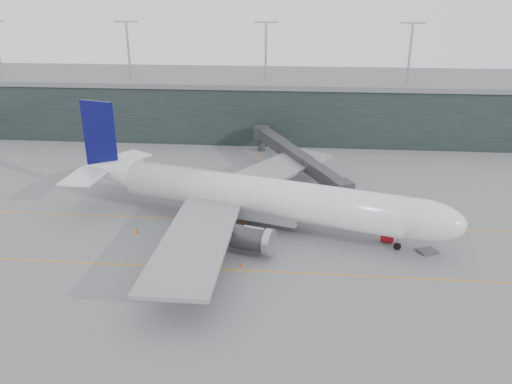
{
  "coord_description": "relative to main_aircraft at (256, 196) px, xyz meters",
  "views": [
    {
      "loc": [
        14.29,
        -79.41,
        35.19
      ],
      "look_at": [
        7.35,
        -4.0,
        5.32
      ],
      "focal_mm": 35.0,
      "sensor_mm": 36.0,
      "label": 1
    }
  ],
  "objects": [
    {
      "name": "baggage_dolly",
      "position": [
        26.0,
        -6.79,
        -5.0
      ],
      "size": [
        3.29,
        3.02,
        0.27
      ],
      "primitive_type": "cube",
      "rotation": [
        0.0,
        0.0,
        0.42
      ],
      "color": "#3D3E43",
      "rests_on": "ground"
    },
    {
      "name": "cone_nose",
      "position": [
        24.9,
        -2.01,
        -4.85
      ],
      "size": [
        0.4,
        0.4,
        0.63
      ],
      "primitive_type": "cone",
      "color": "#ED370D",
      "rests_on": "ground"
    },
    {
      "name": "cone_wing_stbd",
      "position": [
        -0.8,
        -13.55,
        -4.81
      ],
      "size": [
        0.45,
        0.45,
        0.71
      ],
      "primitive_type": "cone",
      "color": "red",
      "rests_on": "ground"
    },
    {
      "name": "ground",
      "position": [
        -7.49,
        5.52,
        -5.16
      ],
      "size": [
        320.0,
        320.0,
        0.0
      ],
      "primitive_type": "plane",
      "color": "slate",
      "rests_on": "ground"
    },
    {
      "name": "cone_wing_port",
      "position": [
        2.62,
        17.33,
        -4.77
      ],
      "size": [
        0.49,
        0.49,
        0.79
      ],
      "primitive_type": "cone",
      "color": "orange",
      "rests_on": "ground"
    },
    {
      "name": "main_aircraft",
      "position": [
        0.0,
        0.0,
        0.0
      ],
      "size": [
        64.4,
        59.22,
        18.4
      ],
      "rotation": [
        0.0,
        0.0,
        -0.29
      ],
      "color": "silver",
      "rests_on": "ground"
    },
    {
      "name": "terminal",
      "position": [
        -7.5,
        63.51,
        2.46
      ],
      "size": [
        240.0,
        36.0,
        29.0
      ],
      "color": "black",
      "rests_on": "ground"
    },
    {
      "name": "taxiline_b",
      "position": [
        -7.49,
        -14.48,
        -5.15
      ],
      "size": [
        160.0,
        0.25,
        0.02
      ],
      "primitive_type": "cube",
      "color": "orange",
      "rests_on": "ground"
    },
    {
      "name": "uld_a",
      "position": [
        -12.04,
        14.92,
        -4.07
      ],
      "size": [
        2.48,
        2.09,
        2.08
      ],
      "rotation": [
        0.0,
        0.0,
        0.12
      ],
      "color": "#313236",
      "rests_on": "ground"
    },
    {
      "name": "cone_tail",
      "position": [
        -18.67,
        -4.44,
        -4.77
      ],
      "size": [
        0.5,
        0.5,
        0.79
      ],
      "primitive_type": "cone",
      "color": "orange",
      "rests_on": "ground"
    },
    {
      "name": "uld_c",
      "position": [
        -7.31,
        15.19,
        -4.23
      ],
      "size": [
        2.26,
        1.97,
        1.78
      ],
      "rotation": [
        0.0,
        0.0,
        0.23
      ],
      "color": "#313236",
      "rests_on": "ground"
    },
    {
      "name": "taxiline_lead_main",
      "position": [
        -2.49,
        25.52,
        -5.15
      ],
      "size": [
        0.25,
        60.0,
        0.02
      ],
      "primitive_type": "cube",
      "color": "orange",
      "rests_on": "ground"
    },
    {
      "name": "gse_cart",
      "position": [
        20.58,
        -3.81,
        -4.42
      ],
      "size": [
        2.19,
        1.67,
        1.33
      ],
      "rotation": [
        0.0,
        0.0,
        -0.24
      ],
      "color": "#AA0C1C",
      "rests_on": "ground"
    },
    {
      "name": "uld_b",
      "position": [
        -10.54,
        16.75,
        -4.24
      ],
      "size": [
        2.12,
        1.79,
        1.76
      ],
      "rotation": [
        0.0,
        0.0,
        0.14
      ],
      "color": "#313236",
      "rests_on": "ground"
    },
    {
      "name": "taxiline_a",
      "position": [
        -7.49,
        1.52,
        -5.15
      ],
      "size": [
        160.0,
        0.25,
        0.02
      ],
      "primitive_type": "cube",
      "color": "orange",
      "rests_on": "ground"
    },
    {
      "name": "jet_bridge",
      "position": [
        7.56,
        26.79,
        -0.6
      ],
      "size": [
        19.35,
        43.91,
        6.09
      ],
      "rotation": [
        0.0,
        0.0,
        0.43
      ],
      "color": "#2E2E34",
      "rests_on": "ground"
    }
  ]
}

